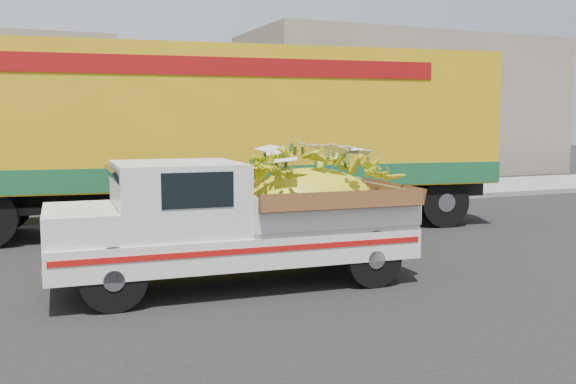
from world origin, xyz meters
name	(u,v)px	position (x,y,z in m)	size (l,w,h in m)	color
ground	(172,278)	(0.00, 0.00, 0.00)	(100.00, 100.00, 0.00)	black
curb	(111,216)	(0.00, 6.37, 0.07)	(60.00, 0.25, 0.15)	gray
sidewalk	(100,205)	(0.00, 8.47, 0.07)	(60.00, 4.00, 0.14)	gray
building_right	(402,106)	(14.00, 15.37, 3.00)	(14.00, 6.00, 6.00)	gray
pickup_truck	(260,217)	(1.11, -0.73, 0.94)	(5.09, 2.11, 1.75)	black
semi_trailer	(224,130)	(2.04, 3.92, 2.12)	(12.06, 4.14, 3.80)	black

